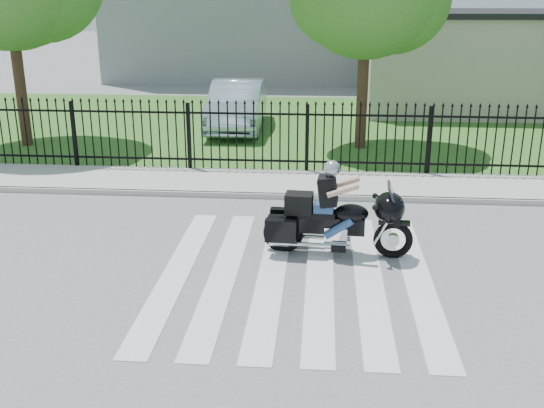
{
  "coord_description": "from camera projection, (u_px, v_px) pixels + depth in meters",
  "views": [
    {
      "loc": [
        0.38,
        -9.61,
        4.53
      ],
      "look_at": [
        -0.45,
        0.7,
        1.0
      ],
      "focal_mm": 42.0,
      "sensor_mm": 36.0,
      "label": 1
    }
  ],
  "objects": [
    {
      "name": "building_low",
      "position": [
        496.0,
        63.0,
        24.55
      ],
      "size": [
        10.0,
        6.0,
        3.5
      ],
      "primitive_type": "cube",
      "color": "#B4A896",
      "rests_on": "ground"
    },
    {
      "name": "iron_fence",
      "position": [
        307.0,
        140.0,
        15.92
      ],
      "size": [
        26.0,
        0.04,
        1.8
      ],
      "color": "black",
      "rests_on": "ground"
    },
    {
      "name": "parked_car",
      "position": [
        237.0,
        105.0,
        21.11
      ],
      "size": [
        1.8,
        4.85,
        1.59
      ],
      "primitive_type": "imported",
      "rotation": [
        0.0,
        0.0,
        0.03
      ],
      "color": "#A7BCD3",
      "rests_on": "grass_strip"
    },
    {
      "name": "building_low_roof",
      "position": [
        502.0,
        13.0,
        23.95
      ],
      "size": [
        10.2,
        6.2,
        0.2
      ],
      "primitive_type": "cube",
      "color": "black",
      "rests_on": "building_low"
    },
    {
      "name": "curb",
      "position": [
        304.0,
        197.0,
        14.31
      ],
      "size": [
        40.0,
        0.12,
        0.12
      ],
      "primitive_type": "cube",
      "color": "#ADAAA3",
      "rests_on": "ground"
    },
    {
      "name": "sidewalk",
      "position": [
        305.0,
        184.0,
        15.25
      ],
      "size": [
        40.0,
        2.0,
        0.12
      ],
      "primitive_type": "cube",
      "color": "#ADAAA3",
      "rests_on": "ground"
    },
    {
      "name": "crosswalk",
      "position": [
        296.0,
        275.0,
        10.55
      ],
      "size": [
        5.0,
        5.5,
        0.01
      ],
      "primitive_type": null,
      "color": "silver",
      "rests_on": "ground"
    },
    {
      "name": "ground",
      "position": [
        296.0,
        275.0,
        10.55
      ],
      "size": [
        120.0,
        120.0,
        0.0
      ],
      "primitive_type": "plane",
      "color": "slate",
      "rests_on": "ground"
    },
    {
      "name": "grass_strip",
      "position": [
        312.0,
        126.0,
        21.87
      ],
      "size": [
        40.0,
        12.0,
        0.02
      ],
      "primitive_type": "cube",
      "color": "#2A6121",
      "rests_on": "ground"
    },
    {
      "name": "motorcycle_rider",
      "position": [
        333.0,
        216.0,
        11.19
      ],
      "size": [
        2.66,
        0.92,
        1.76
      ],
      "rotation": [
        0.0,
        0.0,
        -0.07
      ],
      "color": "black",
      "rests_on": "ground"
    }
  ]
}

